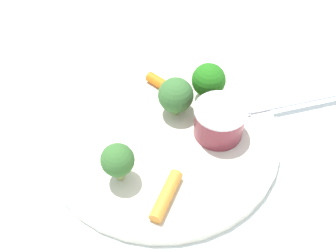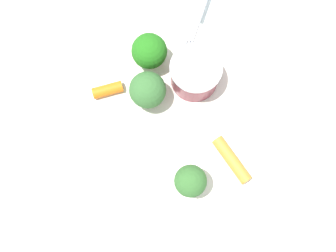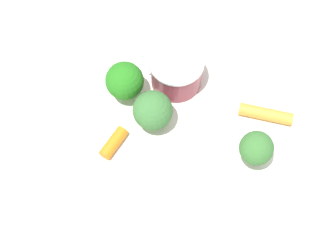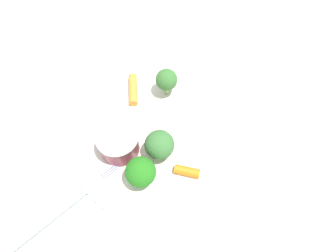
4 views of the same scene
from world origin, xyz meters
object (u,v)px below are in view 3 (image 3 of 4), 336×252
object	(u,v)px
sauce_cup	(176,72)
broccoli_floret_1	(151,114)
broccoli_floret_0	(125,81)
broccoli_floret_2	(256,148)
carrot_stick_0	(114,143)
fork	(128,22)
carrot_stick_1	(266,114)
plate	(183,134)

from	to	relation	value
sauce_cup	broccoli_floret_1	distance (m)	0.06
sauce_cup	broccoli_floret_0	xyz separation A→B (m)	(0.03, -0.05, 0.01)
sauce_cup	broccoli_floret_2	xyz separation A→B (m)	(0.07, 0.11, 0.01)
broccoli_floret_2	carrot_stick_0	xyz separation A→B (m)	(0.03, -0.15, -0.03)
broccoli_floret_1	fork	size ratio (longest dim) A/B	0.38
sauce_cup	carrot_stick_0	bearing A→B (deg)	-21.48
carrot_stick_1	fork	distance (m)	0.21
plate	fork	size ratio (longest dim) A/B	2.08
plate	sauce_cup	world-z (taller)	sauce_cup
plate	broccoli_floret_1	world-z (taller)	broccoli_floret_1
plate	carrot_stick_0	xyz separation A→B (m)	(0.04, -0.07, 0.01)
sauce_cup	fork	xyz separation A→B (m)	(-0.06, -0.08, -0.02)
plate	broccoli_floret_1	xyz separation A→B (m)	(0.00, -0.03, 0.03)
plate	carrot_stick_1	bearing A→B (deg)	119.77
plate	broccoli_floret_0	distance (m)	0.09
broccoli_floret_1	plate	bearing A→B (deg)	96.96
plate	carrot_stick_1	distance (m)	0.09
fork	broccoli_floret_1	bearing A→B (deg)	30.81
broccoli_floret_1	carrot_stick_1	distance (m)	0.13
carrot_stick_1	broccoli_floret_1	bearing A→B (deg)	-66.45
carrot_stick_0	carrot_stick_1	bearing A→B (deg)	120.10
broccoli_floret_2	carrot_stick_1	distance (m)	0.06
broccoli_floret_2	fork	distance (m)	0.23
broccoli_floret_1	fork	bearing A→B (deg)	-149.19
carrot_stick_1	fork	size ratio (longest dim) A/B	0.44
plate	broccoli_floret_0	world-z (taller)	broccoli_floret_0
broccoli_floret_1	carrot_stick_1	xyz separation A→B (m)	(-0.05, 0.12, -0.02)
carrot_stick_0	plate	bearing A→B (deg)	120.50
carrot_stick_0	broccoli_floret_2	bearing A→B (deg)	101.12
sauce_cup	fork	world-z (taller)	sauce_cup
carrot_stick_0	carrot_stick_1	world-z (taller)	same
plate	fork	bearing A→B (deg)	-137.98
broccoli_floret_0	carrot_stick_0	distance (m)	0.07
plate	broccoli_floret_0	size ratio (longest dim) A/B	5.47
broccoli_floret_1	carrot_stick_0	bearing A→B (deg)	-42.11
broccoli_floret_0	carrot_stick_0	world-z (taller)	broccoli_floret_0
sauce_cup	carrot_stick_0	xyz separation A→B (m)	(0.10, -0.04, -0.01)
broccoli_floret_0	sauce_cup	bearing A→B (deg)	125.60
sauce_cup	broccoli_floret_0	distance (m)	0.06
sauce_cup	fork	distance (m)	0.11
broccoli_floret_1	broccoli_floret_0	bearing A→B (deg)	-125.49
broccoli_floret_2	carrot_stick_0	distance (m)	0.15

